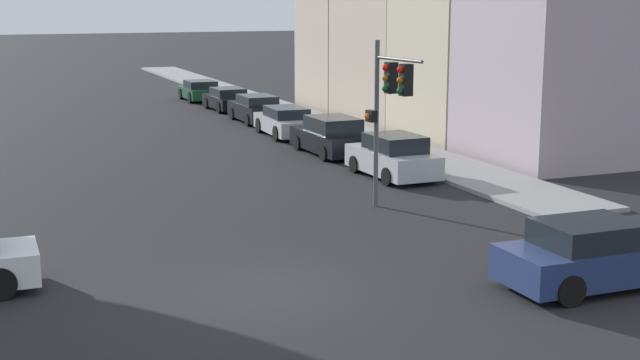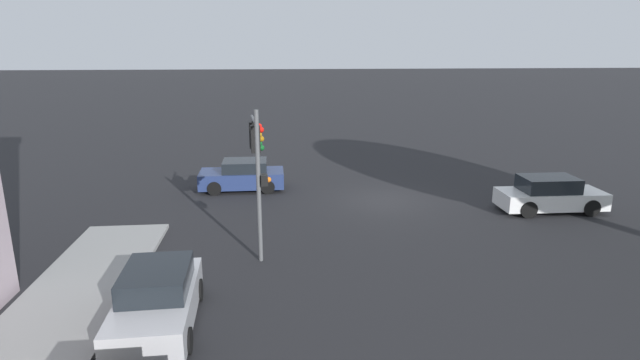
# 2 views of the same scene
# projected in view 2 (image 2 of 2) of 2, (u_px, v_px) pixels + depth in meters

# --- Properties ---
(ground_plane) EXTENTS (300.00, 300.00, 0.00)m
(ground_plane) POSITION_uv_depth(u_px,v_px,m) (385.00, 200.00, 23.21)
(ground_plane) COLOR black
(traffic_signal) EXTENTS (0.73, 2.51, 5.01)m
(traffic_signal) POSITION_uv_depth(u_px,v_px,m) (257.00, 153.00, 16.42)
(traffic_signal) COLOR #515456
(traffic_signal) RESTS_ON ground_plane
(crossing_car_0) EXTENTS (4.45, 1.89, 1.53)m
(crossing_car_0) POSITION_uv_depth(u_px,v_px,m) (550.00, 195.00, 21.47)
(crossing_car_0) COLOR silver
(crossing_car_0) RESTS_ON ground_plane
(crossing_car_1) EXTENTS (4.12, 2.00, 1.49)m
(crossing_car_1) POSITION_uv_depth(u_px,v_px,m) (243.00, 176.00, 24.76)
(crossing_car_1) COLOR navy
(crossing_car_1) RESTS_ON ground_plane
(parked_car_0) EXTENTS (2.03, 4.12, 1.53)m
(parked_car_0) POSITION_uv_depth(u_px,v_px,m) (157.00, 300.00, 12.52)
(parked_car_0) COLOR #B7B7BC
(parked_car_0) RESTS_ON ground_plane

